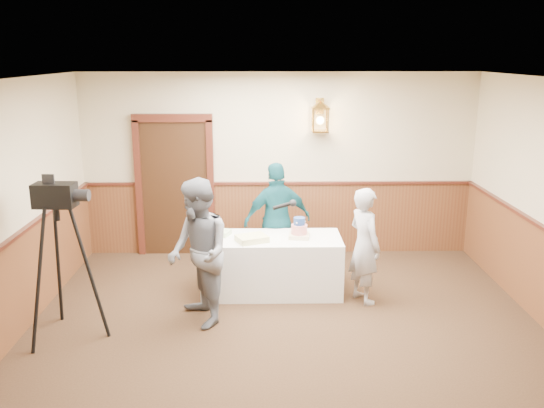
% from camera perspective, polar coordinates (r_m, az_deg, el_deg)
% --- Properties ---
extents(ground, '(7.00, 7.00, 0.00)m').
position_cam_1_polar(ground, '(6.03, 1.72, -15.77)').
color(ground, '#322013').
rests_on(ground, ground).
extents(room_shell, '(6.02, 7.02, 2.81)m').
position_cam_1_polar(room_shell, '(5.86, 1.09, -0.52)').
color(room_shell, beige).
rests_on(room_shell, ground).
extents(display_table, '(1.80, 0.80, 0.75)m').
position_cam_1_polar(display_table, '(7.59, -0.03, -6.02)').
color(display_table, silver).
rests_on(display_table, ground).
extents(tiered_cake, '(0.29, 0.29, 0.27)m').
position_cam_1_polar(tiered_cake, '(7.44, 2.71, -2.56)').
color(tiered_cake, beige).
rests_on(tiered_cake, display_table).
extents(sheet_cake_yellow, '(0.45, 0.41, 0.08)m').
position_cam_1_polar(sheet_cake_yellow, '(7.30, -2.00, -3.44)').
color(sheet_cake_yellow, '#EAE38C').
rests_on(sheet_cake_yellow, display_table).
extents(sheet_cake_green, '(0.33, 0.30, 0.06)m').
position_cam_1_polar(sheet_cake_green, '(7.59, -5.26, -2.83)').
color(sheet_cake_green, '#A3CF92').
rests_on(sheet_cake_green, display_table).
extents(interviewer, '(1.59, 1.02, 1.72)m').
position_cam_1_polar(interviewer, '(6.61, -7.30, -4.85)').
color(interviewer, slate).
rests_on(interviewer, ground).
extents(baker, '(0.55, 0.64, 1.48)m').
position_cam_1_polar(baker, '(7.28, 9.15, -4.08)').
color(baker, '#A3A4A9').
rests_on(baker, ground).
extents(assistant_p, '(1.02, 0.64, 1.63)m').
position_cam_1_polar(assistant_p, '(7.99, 0.54, -1.63)').
color(assistant_p, '#114952').
rests_on(assistant_p, ground).
extents(tv_camera_rig, '(0.68, 0.64, 1.75)m').
position_cam_1_polar(tv_camera_rig, '(6.68, -20.07, -6.14)').
color(tv_camera_rig, black).
rests_on(tv_camera_rig, ground).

